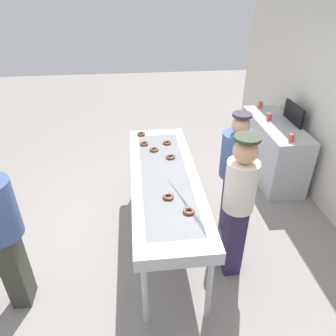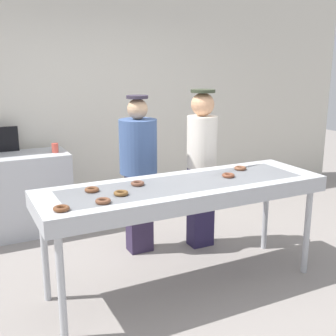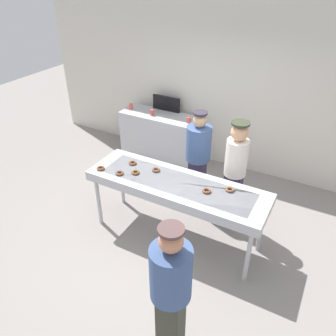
{
  "view_description": "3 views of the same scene",
  "coord_description": "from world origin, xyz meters",
  "px_view_note": "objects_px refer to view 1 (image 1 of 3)",
  "views": [
    {
      "loc": [
        2.97,
        -0.29,
        2.85
      ],
      "look_at": [
        -0.06,
        0.05,
        0.99
      ],
      "focal_mm": 33.79,
      "sensor_mm": 36.0,
      "label": 1
    },
    {
      "loc": [
        -1.64,
        -2.98,
        1.92
      ],
      "look_at": [
        -0.11,
        0.09,
        1.06
      ],
      "focal_mm": 45.48,
      "sensor_mm": 36.0,
      "label": 2
    },
    {
      "loc": [
        1.65,
        -3.25,
        3.45
      ],
      "look_at": [
        -0.13,
        0.01,
        1.11
      ],
      "focal_mm": 36.12,
      "sensor_mm": 36.0,
      "label": 3
    }
  ],
  "objects_px": {
    "chocolate_donut_5": "(171,157)",
    "prep_counter": "(272,149)",
    "customer_waiting": "(0,227)",
    "chocolate_donut_6": "(154,149)",
    "chocolate_donut_1": "(189,211)",
    "paper_cup_1": "(292,138)",
    "chocolate_donut_2": "(168,197)",
    "paper_cup_2": "(269,117)",
    "worker_assistant": "(238,202)",
    "paper_cup_0": "(260,105)",
    "worker_baker": "(235,168)",
    "chocolate_donut_3": "(167,143)",
    "chocolate_donut_0": "(144,144)",
    "chocolate_donut_4": "(141,134)",
    "menu_display": "(294,113)",
    "fryer_conveyor": "(165,180)"
  },
  "relations": [
    {
      "from": "chocolate_donut_6",
      "to": "worker_assistant",
      "type": "height_order",
      "value": "worker_assistant"
    },
    {
      "from": "chocolate_donut_6",
      "to": "paper_cup_0",
      "type": "xyz_separation_m",
      "value": [
        -1.36,
        1.91,
        0.02
      ]
    },
    {
      "from": "chocolate_donut_2",
      "to": "chocolate_donut_4",
      "type": "height_order",
      "value": "same"
    },
    {
      "from": "worker_baker",
      "to": "menu_display",
      "type": "bearing_deg",
      "value": -37.18
    },
    {
      "from": "chocolate_donut_3",
      "to": "paper_cup_0",
      "type": "bearing_deg",
      "value": 124.62
    },
    {
      "from": "worker_baker",
      "to": "prep_counter",
      "type": "relative_size",
      "value": 1.05
    },
    {
      "from": "paper_cup_0",
      "to": "chocolate_donut_0",
      "type": "bearing_deg",
      "value": -59.79
    },
    {
      "from": "worker_assistant",
      "to": "prep_counter",
      "type": "relative_size",
      "value": 1.08
    },
    {
      "from": "chocolate_donut_5",
      "to": "worker_baker",
      "type": "relative_size",
      "value": 0.07
    },
    {
      "from": "menu_display",
      "to": "paper_cup_2",
      "type": "bearing_deg",
      "value": -111.62
    },
    {
      "from": "chocolate_donut_5",
      "to": "paper_cup_0",
      "type": "height_order",
      "value": "paper_cup_0"
    },
    {
      "from": "prep_counter",
      "to": "paper_cup_1",
      "type": "bearing_deg",
      "value": -6.54
    },
    {
      "from": "chocolate_donut_0",
      "to": "prep_counter",
      "type": "xyz_separation_m",
      "value": [
        -0.54,
        2.06,
        -0.49
      ]
    },
    {
      "from": "worker_baker",
      "to": "paper_cup_2",
      "type": "relative_size",
      "value": 15.08
    },
    {
      "from": "prep_counter",
      "to": "paper_cup_1",
      "type": "height_order",
      "value": "paper_cup_1"
    },
    {
      "from": "fryer_conveyor",
      "to": "paper_cup_2",
      "type": "bearing_deg",
      "value": 128.88
    },
    {
      "from": "chocolate_donut_4",
      "to": "menu_display",
      "type": "distance_m",
      "value": 2.34
    },
    {
      "from": "chocolate_donut_5",
      "to": "prep_counter",
      "type": "relative_size",
      "value": 0.07
    },
    {
      "from": "paper_cup_1",
      "to": "chocolate_donut_5",
      "type": "bearing_deg",
      "value": -79.71
    },
    {
      "from": "paper_cup_1",
      "to": "chocolate_donut_6",
      "type": "bearing_deg",
      "value": -87.2
    },
    {
      "from": "chocolate_donut_5",
      "to": "chocolate_donut_2",
      "type": "bearing_deg",
      "value": -8.48
    },
    {
      "from": "chocolate_donut_1",
      "to": "worker_assistant",
      "type": "bearing_deg",
      "value": 102.02
    },
    {
      "from": "customer_waiting",
      "to": "chocolate_donut_6",
      "type": "bearing_deg",
      "value": 134.0
    },
    {
      "from": "worker_assistant",
      "to": "chocolate_donut_2",
      "type": "bearing_deg",
      "value": 76.6
    },
    {
      "from": "fryer_conveyor",
      "to": "chocolate_donut_2",
      "type": "relative_size",
      "value": 21.72
    },
    {
      "from": "chocolate_donut_4",
      "to": "customer_waiting",
      "type": "relative_size",
      "value": 0.07
    },
    {
      "from": "paper_cup_1",
      "to": "chocolate_donut_2",
      "type": "bearing_deg",
      "value": -58.34
    },
    {
      "from": "chocolate_donut_2",
      "to": "paper_cup_2",
      "type": "bearing_deg",
      "value": 136.24
    },
    {
      "from": "chocolate_donut_2",
      "to": "worker_baker",
      "type": "height_order",
      "value": "worker_baker"
    },
    {
      "from": "chocolate_donut_0",
      "to": "chocolate_donut_6",
      "type": "xyz_separation_m",
      "value": [
        0.18,
        0.12,
        0.0
      ]
    },
    {
      "from": "chocolate_donut_5",
      "to": "chocolate_donut_6",
      "type": "relative_size",
      "value": 1.0
    },
    {
      "from": "chocolate_donut_0",
      "to": "menu_display",
      "type": "relative_size",
      "value": 0.2
    },
    {
      "from": "customer_waiting",
      "to": "chocolate_donut_5",
      "type": "bearing_deg",
      "value": 125.69
    },
    {
      "from": "chocolate_donut_1",
      "to": "chocolate_donut_6",
      "type": "xyz_separation_m",
      "value": [
        -1.27,
        -0.23,
        0.0
      ]
    },
    {
      "from": "worker_assistant",
      "to": "paper_cup_0",
      "type": "bearing_deg",
      "value": -26.72
    },
    {
      "from": "fryer_conveyor",
      "to": "paper_cup_0",
      "type": "bearing_deg",
      "value": 136.76
    },
    {
      "from": "worker_baker",
      "to": "chocolate_donut_2",
      "type": "bearing_deg",
      "value": 128.92
    },
    {
      "from": "fryer_conveyor",
      "to": "chocolate_donut_2",
      "type": "xyz_separation_m",
      "value": [
        0.43,
        -0.01,
        0.09
      ]
    },
    {
      "from": "worker_baker",
      "to": "worker_assistant",
      "type": "bearing_deg",
      "value": 174.04
    },
    {
      "from": "chocolate_donut_5",
      "to": "worker_assistant",
      "type": "height_order",
      "value": "worker_assistant"
    },
    {
      "from": "paper_cup_0",
      "to": "menu_display",
      "type": "height_order",
      "value": "menu_display"
    },
    {
      "from": "chocolate_donut_2",
      "to": "worker_assistant",
      "type": "height_order",
      "value": "worker_assistant"
    },
    {
      "from": "fryer_conveyor",
      "to": "chocolate_donut_2",
      "type": "distance_m",
      "value": 0.44
    },
    {
      "from": "chocolate_donut_6",
      "to": "worker_baker",
      "type": "xyz_separation_m",
      "value": [
        0.52,
        0.91,
        -0.02
      ]
    },
    {
      "from": "chocolate_donut_3",
      "to": "worker_baker",
      "type": "xyz_separation_m",
      "value": [
        0.69,
        0.73,
        -0.02
      ]
    },
    {
      "from": "chocolate_donut_1",
      "to": "prep_counter",
      "type": "height_order",
      "value": "chocolate_donut_1"
    },
    {
      "from": "chocolate_donut_3",
      "to": "chocolate_donut_5",
      "type": "relative_size",
      "value": 1.0
    },
    {
      "from": "prep_counter",
      "to": "paper_cup_2",
      "type": "bearing_deg",
      "value": -146.23
    },
    {
      "from": "chocolate_donut_1",
      "to": "paper_cup_1",
      "type": "bearing_deg",
      "value": 129.68
    },
    {
      "from": "worker_assistant",
      "to": "paper_cup_2",
      "type": "distance_m",
      "value": 2.3
    }
  ]
}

